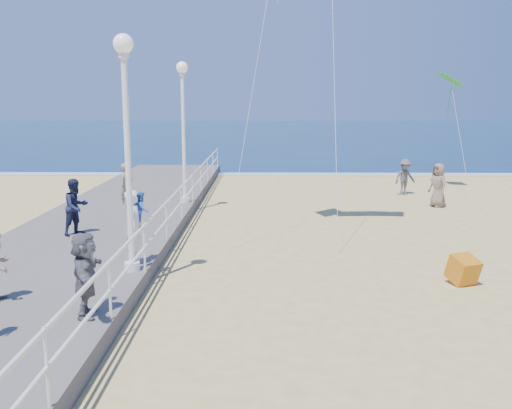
{
  "coord_description": "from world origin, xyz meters",
  "views": [
    {
      "loc": [
        -2.3,
        -12.71,
        4.29
      ],
      "look_at": [
        -2.5,
        2.0,
        1.6
      ],
      "focal_mm": 40.0,
      "sensor_mm": 36.0,
      "label": 1
    }
  ],
  "objects_px": {
    "spectator_7": "(76,207)",
    "box_kite": "(463,272)",
    "lamp_post_mid": "(127,129)",
    "spectator_5": "(85,275)",
    "lamp_post_far": "(183,117)",
    "woman_holding_toddler": "(134,227)",
    "toddler_held": "(141,210)",
    "spectator_6": "(127,185)",
    "beach_walker_c": "(438,185)",
    "beach_walker_a": "(405,177)"
  },
  "relations": [
    {
      "from": "spectator_7",
      "to": "woman_holding_toddler",
      "type": "bearing_deg",
      "value": -107.62
    },
    {
      "from": "spectator_5",
      "to": "lamp_post_mid",
      "type": "bearing_deg",
      "value": -13.45
    },
    {
      "from": "lamp_post_far",
      "to": "spectator_6",
      "type": "relative_size",
      "value": 3.27
    },
    {
      "from": "beach_walker_a",
      "to": "spectator_5",
      "type": "bearing_deg",
      "value": -145.57
    },
    {
      "from": "lamp_post_far",
      "to": "woman_holding_toddler",
      "type": "distance_m",
      "value": 8.73
    },
    {
      "from": "lamp_post_mid",
      "to": "lamp_post_far",
      "type": "bearing_deg",
      "value": 90.0
    },
    {
      "from": "lamp_post_far",
      "to": "beach_walker_c",
      "type": "relative_size",
      "value": 2.97
    },
    {
      "from": "lamp_post_far",
      "to": "beach_walker_c",
      "type": "distance_m",
      "value": 10.6
    },
    {
      "from": "spectator_5",
      "to": "spectator_7",
      "type": "distance_m",
      "value": 6.83
    },
    {
      "from": "lamp_post_mid",
      "to": "box_kite",
      "type": "xyz_separation_m",
      "value": [
        7.76,
        0.28,
        -3.36
      ]
    },
    {
      "from": "toddler_held",
      "to": "beach_walker_c",
      "type": "height_order",
      "value": "toddler_held"
    },
    {
      "from": "box_kite",
      "to": "spectator_5",
      "type": "bearing_deg",
      "value": 178.72
    },
    {
      "from": "woman_holding_toddler",
      "to": "beach_walker_a",
      "type": "height_order",
      "value": "woman_holding_toddler"
    },
    {
      "from": "woman_holding_toddler",
      "to": "spectator_6",
      "type": "bearing_deg",
      "value": 8.9
    },
    {
      "from": "woman_holding_toddler",
      "to": "lamp_post_mid",
      "type": "bearing_deg",
      "value": 178.91
    },
    {
      "from": "spectator_5",
      "to": "box_kite",
      "type": "height_order",
      "value": "spectator_5"
    },
    {
      "from": "toddler_held",
      "to": "box_kite",
      "type": "xyz_separation_m",
      "value": [
        7.66,
        -0.47,
        -1.39
      ]
    },
    {
      "from": "lamp_post_far",
      "to": "spectator_7",
      "type": "bearing_deg",
      "value": -114.4
    },
    {
      "from": "spectator_7",
      "to": "box_kite",
      "type": "xyz_separation_m",
      "value": [
        10.21,
        -3.33,
        -0.93
      ]
    },
    {
      "from": "spectator_5",
      "to": "beach_walker_c",
      "type": "relative_size",
      "value": 0.88
    },
    {
      "from": "box_kite",
      "to": "lamp_post_mid",
      "type": "bearing_deg",
      "value": 159.32
    },
    {
      "from": "toddler_held",
      "to": "beach_walker_c",
      "type": "bearing_deg",
      "value": -52.29
    },
    {
      "from": "lamp_post_far",
      "to": "spectator_7",
      "type": "height_order",
      "value": "lamp_post_far"
    },
    {
      "from": "toddler_held",
      "to": "beach_walker_c",
      "type": "xyz_separation_m",
      "value": [
        10.05,
        9.58,
        -0.8
      ]
    },
    {
      "from": "beach_walker_a",
      "to": "lamp_post_mid",
      "type": "bearing_deg",
      "value": -150.13
    },
    {
      "from": "spectator_5",
      "to": "beach_walker_c",
      "type": "distance_m",
      "value": 16.73
    },
    {
      "from": "lamp_post_mid",
      "to": "spectator_5",
      "type": "relative_size",
      "value": 3.39
    },
    {
      "from": "spectator_6",
      "to": "spectator_7",
      "type": "height_order",
      "value": "spectator_7"
    },
    {
      "from": "lamp_post_far",
      "to": "spectator_6",
      "type": "distance_m",
      "value": 3.33
    },
    {
      "from": "lamp_post_far",
      "to": "beach_walker_a",
      "type": "height_order",
      "value": "lamp_post_far"
    },
    {
      "from": "woman_holding_toddler",
      "to": "beach_walker_a",
      "type": "distance_m",
      "value": 16.0
    },
    {
      "from": "toddler_held",
      "to": "spectator_5",
      "type": "height_order",
      "value": "toddler_held"
    },
    {
      "from": "lamp_post_mid",
      "to": "woman_holding_toddler",
      "type": "xyz_separation_m",
      "value": [
        -0.05,
        0.59,
        -2.36
      ]
    },
    {
      "from": "beach_walker_a",
      "to": "beach_walker_c",
      "type": "bearing_deg",
      "value": -103.59
    },
    {
      "from": "lamp_post_far",
      "to": "beach_walker_a",
      "type": "xyz_separation_m",
      "value": [
        9.55,
        4.38,
        -2.83
      ]
    },
    {
      "from": "lamp_post_mid",
      "to": "spectator_5",
      "type": "distance_m",
      "value": 3.77
    },
    {
      "from": "woman_holding_toddler",
      "to": "toddler_held",
      "type": "height_order",
      "value": "woman_holding_toddler"
    },
    {
      "from": "spectator_6",
      "to": "beach_walker_c",
      "type": "relative_size",
      "value": 0.91
    },
    {
      "from": "lamp_post_far",
      "to": "woman_holding_toddler",
      "type": "xyz_separation_m",
      "value": [
        -0.05,
        -8.41,
        -2.36
      ]
    },
    {
      "from": "beach_walker_c",
      "to": "woman_holding_toddler",
      "type": "bearing_deg",
      "value": -71.01
    },
    {
      "from": "lamp_post_far",
      "to": "spectator_7",
      "type": "distance_m",
      "value": 6.41
    },
    {
      "from": "beach_walker_c",
      "to": "beach_walker_a",
      "type": "bearing_deg",
      "value": 166.38
    },
    {
      "from": "spectator_5",
      "to": "beach_walker_c",
      "type": "height_order",
      "value": "spectator_5"
    },
    {
      "from": "spectator_5",
      "to": "beach_walker_c",
      "type": "xyz_separation_m",
      "value": [
        10.33,
        13.16,
        -0.29
      ]
    },
    {
      "from": "spectator_5",
      "to": "beach_walker_a",
      "type": "height_order",
      "value": "spectator_5"
    },
    {
      "from": "lamp_post_mid",
      "to": "beach_walker_c",
      "type": "bearing_deg",
      "value": 45.47
    },
    {
      "from": "toddler_held",
      "to": "spectator_7",
      "type": "distance_m",
      "value": 3.86
    },
    {
      "from": "lamp_post_mid",
      "to": "beach_walker_a",
      "type": "bearing_deg",
      "value": 54.47
    },
    {
      "from": "beach_walker_c",
      "to": "lamp_post_far",
      "type": "bearing_deg",
      "value": -107.23
    },
    {
      "from": "lamp_post_far",
      "to": "toddler_held",
      "type": "distance_m",
      "value": 8.49
    }
  ]
}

